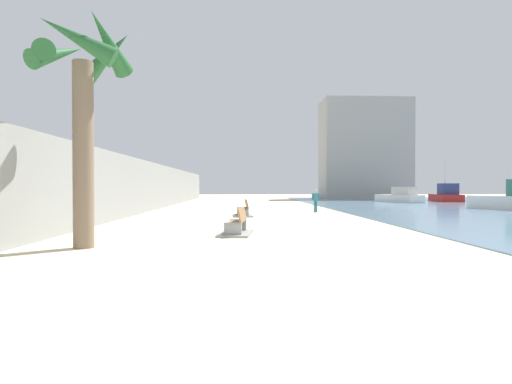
# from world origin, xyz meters

# --- Properties ---
(ground_plane) EXTENTS (120.00, 120.00, 0.00)m
(ground_plane) POSITION_xyz_m (0.00, 18.00, 0.00)
(ground_plane) COLOR beige
(seawall) EXTENTS (0.80, 64.00, 3.46)m
(seawall) POSITION_xyz_m (-7.50, 18.00, 1.73)
(seawall) COLOR gray
(seawall) RESTS_ON ground
(palm_tree) EXTENTS (2.97, 2.92, 6.48)m
(palm_tree) POSITION_xyz_m (-5.23, 1.23, 4.53)
(palm_tree) COLOR #7A6651
(palm_tree) RESTS_ON ground
(bench_near) EXTENTS (1.35, 2.22, 0.98)m
(bench_near) POSITION_xyz_m (-0.93, 4.33, 0.23)
(bench_near) COLOR gray
(bench_near) RESTS_ON ground
(bench_far) EXTENTS (1.20, 2.15, 0.98)m
(bench_far) POSITION_xyz_m (-0.66, 13.30, 0.23)
(bench_far) COLOR gray
(bench_far) RESTS_ON ground
(person_walking) EXTENTS (0.53, 0.22, 1.51)m
(person_walking) POSITION_xyz_m (4.22, 16.65, 0.87)
(person_walking) COLOR teal
(person_walking) RESTS_ON ground
(boat_outer) EXTENTS (3.32, 5.78, 4.84)m
(boat_outer) POSITION_xyz_m (22.62, 34.89, 0.78)
(boat_outer) COLOR red
(boat_outer) RESTS_ON water_bay
(boat_far_right) EXTENTS (3.76, 5.95, 1.66)m
(boat_far_right) POSITION_xyz_m (16.43, 32.78, 0.65)
(boat_far_right) COLOR white
(boat_far_right) RESTS_ON water_bay
(harbor_building) EXTENTS (12.00, 6.00, 13.83)m
(harbor_building) POSITION_xyz_m (16.55, 46.00, 6.92)
(harbor_building) COLOR #9E9E99
(harbor_building) RESTS_ON ground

